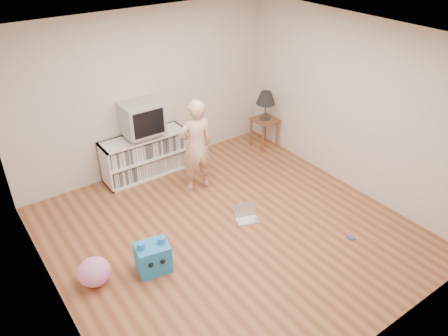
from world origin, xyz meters
TOP-DOWN VIEW (x-y plane):
  - ground at (0.00, 0.00)m, footprint 4.50×4.50m
  - walls at (0.00, 0.00)m, footprint 4.52×4.52m
  - ceiling at (0.00, 0.00)m, footprint 4.50×4.50m
  - media_unit at (-0.22, 2.04)m, footprint 1.40×0.45m
  - dvd_deck at (-0.22, 2.02)m, footprint 0.45×0.35m
  - crt_tv at (-0.22, 2.02)m, footprint 0.60×0.53m
  - side_table at (1.99, 1.65)m, footprint 0.42×0.42m
  - table_lamp at (1.99, 1.65)m, footprint 0.34×0.34m
  - person at (0.24, 1.19)m, footprint 0.58×0.42m
  - laptop at (0.38, 0.11)m, footprint 0.38×0.34m
  - playing_cards at (1.24, -1.06)m, footprint 0.08×0.10m
  - plush_blue at (-1.17, -0.04)m, footprint 0.44×0.39m
  - plush_pink at (-1.84, 0.16)m, footprint 0.51×0.51m

SIDE VIEW (x-z plane):
  - ground at x=0.00m, z-range 0.00..0.00m
  - playing_cards at x=1.24m, z-range 0.00..0.02m
  - laptop at x=0.38m, z-range -0.05..0.17m
  - plush_pink at x=-1.84m, z-range 0.00..0.33m
  - plush_blue at x=-1.17m, z-range -0.03..0.42m
  - media_unit at x=-0.22m, z-range 0.00..0.70m
  - side_table at x=1.99m, z-range 0.14..0.69m
  - dvd_deck at x=-0.22m, z-range 0.70..0.77m
  - person at x=0.24m, z-range 0.00..1.48m
  - table_lamp at x=1.99m, z-range 0.68..1.20m
  - crt_tv at x=-0.22m, z-range 0.77..1.27m
  - walls at x=0.00m, z-range 0.00..2.60m
  - ceiling at x=0.00m, z-range 2.60..2.60m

